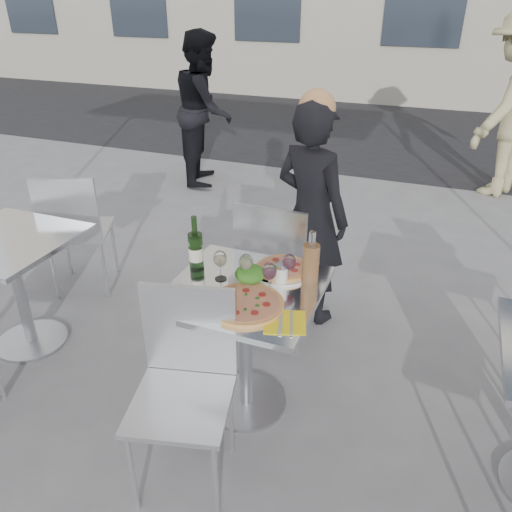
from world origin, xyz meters
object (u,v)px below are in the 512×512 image
(napkin_right, at_px, (285,322))
(wineglass_red_a, at_px, (270,273))
(main_table, at_px, (245,324))
(chair_near, at_px, (185,373))
(napkin_left, at_px, (182,299))
(wineglass_white_b, at_px, (246,263))
(chair_far, at_px, (275,261))
(woman_diner, at_px, (311,216))
(carafe, at_px, (311,264))
(wineglass_white_a, at_px, (220,260))
(wine_bottle, at_px, (196,249))
(wineglass_red_b, at_px, (289,263))
(salad_plate, at_px, (250,275))
(sugar_shaker, at_px, (281,274))
(side_table_left, at_px, (14,270))
(pizza_near, at_px, (246,304))
(pedestrian_b, at_px, (511,106))
(pedestrian_a, at_px, (204,109))
(pizza_far, at_px, (283,269))
(side_chair_lfar, at_px, (74,225))

(napkin_right, bearing_deg, wineglass_red_a, 108.03)
(main_table, relative_size, chair_near, 0.81)
(napkin_left, bearing_deg, wineglass_white_b, 65.68)
(chair_far, relative_size, chair_near, 1.04)
(chair_near, bearing_deg, wineglass_white_b, 66.24)
(woman_diner, bearing_deg, chair_far, 95.20)
(carafe, height_order, wineglass_white_a, carafe)
(wine_bottle, distance_m, wineglass_red_b, 0.48)
(salad_plate, height_order, sugar_shaker, sugar_shaker)
(side_table_left, bearing_deg, wine_bottle, 3.88)
(side_table_left, distance_m, chair_near, 1.47)
(side_table_left, height_order, chair_near, chair_near)
(side_table_left, distance_m, pizza_near, 1.58)
(wineglass_white_b, bearing_deg, wineglass_red_a, -18.10)
(side_table_left, xyz_separation_m, napkin_left, (1.27, -0.20, 0.21))
(pedestrian_b, height_order, wineglass_white_b, pedestrian_b)
(main_table, height_order, napkin_left, napkin_left)
(wineglass_white_b, height_order, wineglass_red_a, same)
(pedestrian_a, height_order, sugar_shaker, pedestrian_a)
(wineglass_white_a, bearing_deg, pizza_far, 34.35)
(side_table_left, height_order, chair_far, chair_far)
(side_chair_lfar, bearing_deg, wineglass_red_b, 138.76)
(woman_diner, relative_size, pizza_far, 4.80)
(side_chair_lfar, relative_size, wineglass_red_b, 5.94)
(chair_near, distance_m, napkin_right, 0.49)
(chair_far, distance_m, wineglass_white_a, 0.66)
(pedestrian_a, distance_m, sugar_shaker, 3.71)
(wineglass_red_a, bearing_deg, wineglass_red_b, 64.23)
(main_table, distance_m, woman_diner, 1.01)
(pizza_far, height_order, napkin_left, pizza_far)
(chair_near, height_order, salad_plate, chair_near)
(side_chair_lfar, xyz_separation_m, sugar_shaker, (1.72, -0.54, 0.25))
(wine_bottle, relative_size, wineglass_white_b, 1.87)
(salad_plate, relative_size, wine_bottle, 0.75)
(main_table, relative_size, carafe, 2.59)
(side_chair_lfar, relative_size, sugar_shaker, 8.75)
(wineglass_white_a, bearing_deg, pizza_near, -40.81)
(pizza_far, distance_m, wineglass_red_a, 0.23)
(carafe, distance_m, sugar_shaker, 0.15)
(wineglass_red_b, bearing_deg, woman_diner, 98.34)
(main_table, bearing_deg, sugar_shaker, 34.46)
(main_table, distance_m, wineglass_red_a, 0.34)
(side_table_left, bearing_deg, side_chair_lfar, 96.38)
(carafe, bearing_deg, napkin_right, -92.67)
(main_table, height_order, woman_diner, woman_diner)
(woman_diner, bearing_deg, pedestrian_b, -91.11)
(chair_far, relative_size, carafe, 3.32)
(woman_diner, distance_m, salad_plate, 0.92)
(chair_near, height_order, wine_bottle, wine_bottle)
(main_table, bearing_deg, chair_near, -102.74)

